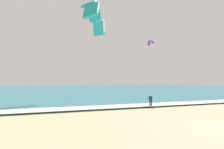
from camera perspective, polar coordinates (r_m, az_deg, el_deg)
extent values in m
cube|color=teal|center=(83.39, -12.24, -3.96)|extent=(200.00, 120.00, 0.20)
cube|color=white|center=(27.07, 8.78, -8.29)|extent=(200.00, 3.13, 0.04)
ellipsoid|color=#E04C38|center=(26.03, 10.61, -8.97)|extent=(0.56, 1.43, 0.05)
cube|color=black|center=(26.23, 10.32, -8.82)|extent=(0.16, 0.07, 0.04)
cube|color=black|center=(25.82, 10.91, -8.93)|extent=(0.16, 0.07, 0.04)
cylinder|color=#191E38|center=(25.94, 10.41, -8.12)|extent=(0.14, 0.14, 0.84)
cylinder|color=#191E38|center=(26.03, 10.80, -8.10)|extent=(0.14, 0.14, 0.84)
cube|color=#191E38|center=(25.91, 10.60, -6.53)|extent=(0.36, 0.23, 0.60)
sphere|color=beige|center=(25.88, 10.59, -5.56)|extent=(0.22, 0.22, 0.22)
cylinder|color=#191E38|center=(25.97, 10.08, -6.41)|extent=(0.13, 0.51, 0.22)
cylinder|color=#191E38|center=(26.13, 10.79, -6.37)|extent=(0.13, 0.51, 0.22)
cylinder|color=black|center=(26.25, 10.21, -6.36)|extent=(0.55, 0.08, 0.04)
cube|color=#3F3F42|center=(26.04, 10.48, -6.99)|extent=(0.13, 0.09, 0.10)
cube|color=teal|center=(30.57, -3.53, 12.59)|extent=(2.11, 1.55, 2.12)
cube|color=white|center=(30.58, -2.22, 13.19)|extent=(0.73, 1.21, 1.74)
cube|color=teal|center=(29.43, -4.85, 15.95)|extent=(2.32, 2.22, 1.63)
cube|color=white|center=(29.44, -3.47, 16.58)|extent=(0.99, 1.73, 1.13)
cube|color=teal|center=(27.62, -5.86, 18.24)|extent=(2.36, 2.55, 0.78)
cube|color=white|center=(27.64, -4.38, 18.92)|extent=(1.10, 1.89, 0.26)
cube|color=teal|center=(25.45, -6.28, 18.84)|extent=(2.21, 2.59, 1.63)
cube|color=white|center=(25.47, -4.66, 19.58)|extent=(1.02, 1.75, 1.13)
cube|color=teal|center=(23.39, -5.82, 17.17)|extent=(1.90, 2.27, 2.12)
cube|color=white|center=(23.40, -4.08, 17.97)|extent=(0.78, 1.28, 1.74)
cylinder|color=#B2B2B7|center=(27.81, 2.82, 3.88)|extent=(4.57, 5.93, 9.70)
cylinder|color=#B2B2B7|center=(24.05, 2.75, 4.78)|extent=(7.74, 0.97, 9.70)
cube|color=purple|center=(66.69, 10.11, 8.21)|extent=(0.83, 0.60, 0.88)
cube|color=white|center=(66.81, 10.36, 8.29)|extent=(0.22, 0.54, 0.75)
cube|color=purple|center=(66.09, 10.20, 8.84)|extent=(0.88, 0.89, 0.65)
cube|color=white|center=(66.21, 10.45, 8.91)|extent=(0.28, 0.78, 0.48)
cube|color=purple|center=(65.26, 10.42, 9.17)|extent=(0.90, 1.02, 0.28)
cube|color=white|center=(65.38, 10.68, 9.25)|extent=(0.31, 0.85, 0.10)
cube|color=purple|center=(64.38, 10.75, 9.12)|extent=(0.87, 1.03, 0.65)
cube|color=white|center=(64.51, 11.01, 9.20)|extent=(0.29, 0.79, 0.48)
cube|color=purple|center=(63.66, 11.10, 8.69)|extent=(0.81, 0.86, 0.88)
cube|color=white|center=(63.79, 11.36, 8.77)|extent=(0.24, 0.57, 0.75)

